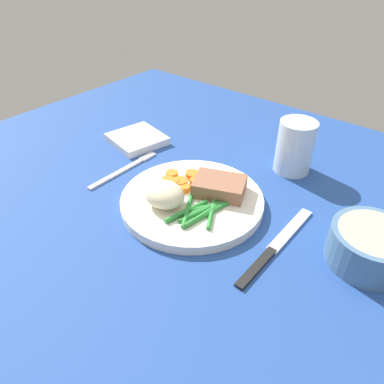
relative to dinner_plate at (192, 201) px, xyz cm
name	(u,v)px	position (x,y,z in cm)	size (l,w,h in cm)	color
dining_table	(218,205)	(2.78, 3.88, -1.80)	(120.00, 90.00, 2.00)	#234793
dinner_plate	(192,201)	(0.00, 0.00, 0.00)	(24.00, 24.00, 1.60)	white
meat_portion	(221,188)	(3.24, 3.78, 2.10)	(8.45, 5.98, 2.59)	#936047
mashed_potatoes	(164,194)	(-2.16, -4.32, 2.73)	(6.92, 5.81, 3.86)	beige
carrot_slices	(179,180)	(-4.31, 1.77, 1.35)	(6.55, 6.43, 1.23)	orange
green_beans	(200,211)	(3.68, -2.47, 1.16)	(7.96, 10.88, 0.82)	#2D8C38
fork	(123,170)	(-16.99, -0.26, -0.60)	(1.44, 16.60, 0.40)	silver
knife	(275,247)	(16.02, -0.29, -0.60)	(1.70, 20.50, 0.64)	black
water_glass	(294,150)	(7.80, 20.76, 3.52)	(6.88, 6.88, 10.05)	silver
salad_bowl	(371,245)	(27.08, 5.65, 2.20)	(11.39, 11.39, 5.32)	#4C7299
napkin	(137,139)	(-23.42, 9.52, -0.02)	(10.65, 10.33, 1.57)	white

